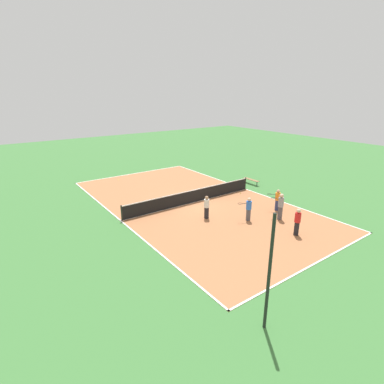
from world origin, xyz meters
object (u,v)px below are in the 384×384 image
object	(u,v)px
bench	(251,180)
tennis_ball_right_alley	(240,193)
player_center_orange	(277,199)
fence_post_back_right	(269,274)
player_baseline_gray	(281,205)
player_far_white	(207,206)
player_near_blue	(249,208)
tennis_net	(192,196)
player_coach_red	(298,220)
tennis_ball_midcourt	(118,180)

from	to	relation	value
bench	tennis_ball_right_alley	bearing A→B (deg)	-62.74
player_center_orange	fence_post_back_right	size ratio (longest dim) A/B	0.35
bench	player_baseline_gray	size ratio (longest dim) A/B	0.95
player_far_white	fence_post_back_right	size ratio (longest dim) A/B	0.35
player_near_blue	tennis_net	bearing A→B (deg)	-48.47
player_coach_red	player_baseline_gray	bearing A→B (deg)	130.11
player_far_white	player_center_orange	world-z (taller)	player_far_white
fence_post_back_right	bench	bearing A→B (deg)	-134.81
player_baseline_gray	player_center_orange	xyz separation A→B (m)	(-1.15, -1.19, -0.16)
player_baseline_gray	player_center_orange	world-z (taller)	player_baseline_gray
tennis_ball_midcourt	tennis_net	bearing A→B (deg)	103.46
player_coach_red	fence_post_back_right	size ratio (longest dim) A/B	0.37
player_far_white	tennis_ball_midcourt	distance (m)	12.38
bench	player_far_white	distance (m)	9.27
player_center_orange	tennis_ball_midcourt	world-z (taller)	player_center_orange
player_coach_red	player_center_orange	size ratio (longest dim) A/B	1.07
player_near_blue	bench	bearing A→B (deg)	-108.59
bench	player_baseline_gray	world-z (taller)	player_baseline_gray
tennis_ball_right_alley	fence_post_back_right	distance (m)	15.38
player_baseline_gray	player_near_blue	xyz separation A→B (m)	(1.87, -1.12, -0.14)
player_baseline_gray	player_far_white	distance (m)	4.94
player_baseline_gray	fence_post_back_right	world-z (taller)	fence_post_back_right
bench	player_baseline_gray	bearing A→B (deg)	-33.11
player_far_white	tennis_ball_midcourt	bearing A→B (deg)	-174.11
tennis_net	player_far_white	world-z (taller)	player_far_white
player_center_orange	fence_post_back_right	xyz separation A→B (m)	(9.49, 7.22, 1.35)
player_coach_red	fence_post_back_right	distance (m)	8.37
player_coach_red	player_near_blue	world-z (taller)	player_coach_red
player_near_blue	player_center_orange	bearing A→B (deg)	-149.52
player_far_white	player_near_blue	distance (m)	2.79
player_baseline_gray	player_near_blue	bearing A→B (deg)	47.43
tennis_net	player_near_blue	xyz separation A→B (m)	(-1.08, 4.93, 0.38)
player_far_white	player_center_orange	xyz separation A→B (m)	(-5.06, 1.84, -0.01)
bench	player_baseline_gray	xyz separation A→B (m)	(4.50, 6.89, 0.70)
bench	fence_post_back_right	bearing A→B (deg)	-44.81
player_coach_red	player_far_white	bearing A→B (deg)	-173.93
player_far_white	tennis_ball_midcourt	size ratio (longest dim) A/B	23.70
player_coach_red	player_far_white	world-z (taller)	player_coach_red
player_far_white	tennis_ball_right_alley	xyz separation A→B (m)	(-5.57, -2.41, -0.88)
bench	tennis_ball_right_alley	size ratio (longest dim) A/B	25.51
tennis_net	tennis_ball_midcourt	xyz separation A→B (m)	(2.22, -9.26, -0.51)
player_coach_red	player_far_white	distance (m)	5.86
player_coach_red	tennis_ball_midcourt	xyz separation A→B (m)	(4.09, -17.41, -0.93)
player_far_white	tennis_ball_midcourt	xyz separation A→B (m)	(1.26, -12.29, -0.88)
player_center_orange	tennis_ball_right_alley	xyz separation A→B (m)	(-0.52, -4.25, -0.87)
player_far_white	tennis_ball_right_alley	distance (m)	6.13
bench	player_near_blue	xyz separation A→B (m)	(6.36, 5.78, 0.55)
player_baseline_gray	player_center_orange	size ratio (longest dim) A/B	1.16
fence_post_back_right	player_baseline_gray	bearing A→B (deg)	-144.14
tennis_ball_midcourt	fence_post_back_right	bearing A→B (deg)	81.53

